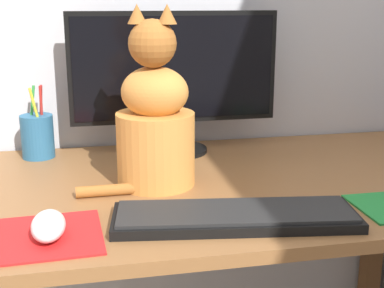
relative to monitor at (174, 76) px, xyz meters
name	(u,v)px	position (x,y,z in m)	size (l,w,h in m)	color
desk	(182,222)	(-0.03, -0.25, -0.29)	(1.42, 0.70, 0.72)	brown
monitor	(174,76)	(0.00, 0.00, 0.00)	(0.54, 0.17, 0.36)	black
keyboard	(235,216)	(0.03, -0.48, -0.19)	(0.46, 0.20, 0.02)	black
mousepad_left	(39,237)	(-0.32, -0.48, -0.20)	(0.22, 0.20, 0.00)	red
computer_mouse_left	(48,226)	(-0.30, -0.48, -0.18)	(0.06, 0.11, 0.04)	white
cat	(155,121)	(-0.09, -0.24, -0.06)	(0.28, 0.22, 0.38)	#D6893D
pen_cup	(38,136)	(-0.35, 0.02, -0.14)	(0.08, 0.08, 0.18)	#286089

